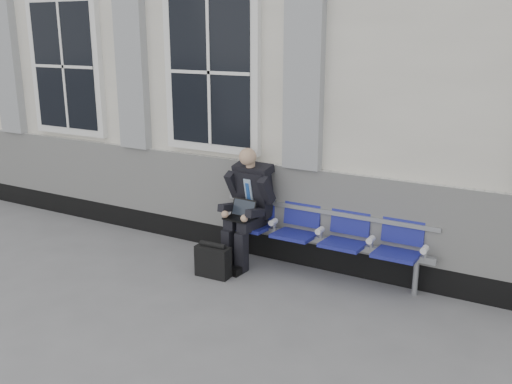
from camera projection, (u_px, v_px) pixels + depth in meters
The scene contains 5 objects.
ground at pixel (118, 280), 6.49m from camera, with size 70.00×70.00×0.00m, color slate.
station_building at pixel (265, 66), 8.80m from camera, with size 14.40×4.40×4.49m.
bench at pixel (322, 229), 6.53m from camera, with size 2.60×0.47×0.91m.
businessman at pixel (248, 202), 6.79m from camera, with size 0.59×0.79×1.43m.
briefcase at pixel (213, 261), 6.54m from camera, with size 0.41×0.19×0.42m.
Camera 1 is at (4.33, -4.41, 2.72)m, focal length 40.00 mm.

